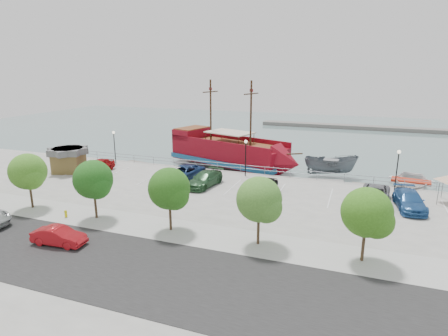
% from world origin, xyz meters
% --- Properties ---
extents(ground, '(160.00, 160.00, 0.00)m').
position_xyz_m(ground, '(0.00, 0.00, -1.00)').
color(ground, slate).
extents(land_slab, '(100.00, 58.00, 1.20)m').
position_xyz_m(land_slab, '(0.00, -21.00, -0.60)').
color(land_slab, gray).
rests_on(land_slab, ground).
extents(street, '(100.00, 8.00, 0.04)m').
position_xyz_m(street, '(0.00, -16.00, 0.01)').
color(street, black).
rests_on(street, land_slab).
extents(sidewalk, '(100.00, 4.00, 0.05)m').
position_xyz_m(sidewalk, '(0.00, -10.00, 0.01)').
color(sidewalk, '#A1A09F').
rests_on(sidewalk, land_slab).
extents(seawall_railing, '(50.00, 0.06, 1.00)m').
position_xyz_m(seawall_railing, '(0.00, 7.80, 0.53)').
color(seawall_railing, gray).
rests_on(seawall_railing, land_slab).
extents(far_shore, '(40.00, 3.00, 0.80)m').
position_xyz_m(far_shore, '(10.00, 55.00, -0.60)').
color(far_shore, slate).
rests_on(far_shore, ground).
extents(pirate_ship, '(19.77, 10.80, 12.25)m').
position_xyz_m(pirate_ship, '(-3.21, 12.93, 1.05)').
color(pirate_ship, maroon).
rests_on(pirate_ship, ground).
extents(patrol_boat, '(6.89, 3.82, 2.52)m').
position_xyz_m(patrol_boat, '(9.11, 13.07, 0.26)').
color(patrol_boat, slate).
rests_on(patrol_boat, ground).
extents(speedboat, '(6.02, 7.76, 1.48)m').
position_xyz_m(speedboat, '(17.95, 10.57, -0.26)').
color(speedboat, silver).
rests_on(speedboat, ground).
extents(dock_west, '(7.22, 3.36, 0.40)m').
position_xyz_m(dock_west, '(-15.29, 9.20, -0.80)').
color(dock_west, '#70665D').
rests_on(dock_west, ground).
extents(dock_mid, '(7.63, 3.44, 0.42)m').
position_xyz_m(dock_mid, '(7.33, 9.20, -0.79)').
color(dock_mid, gray).
rests_on(dock_mid, ground).
extents(dock_east, '(7.54, 2.44, 0.43)m').
position_xyz_m(dock_east, '(15.52, 9.20, -0.79)').
color(dock_east, slate).
rests_on(dock_east, ground).
extents(shed, '(4.54, 4.54, 2.93)m').
position_xyz_m(shed, '(-20.70, 1.01, 1.56)').
color(shed, brown).
rests_on(shed, land_slab).
extents(street_sedan, '(4.03, 1.70, 1.29)m').
position_xyz_m(street_sedan, '(-7.29, -14.93, 0.65)').
color(street_sedan, '#B6131A').
rests_on(street_sedan, street).
extents(fire_hydrant, '(0.23, 0.23, 0.67)m').
position_xyz_m(fire_hydrant, '(-10.49, -10.80, 0.37)').
color(fire_hydrant, '#DAC909').
rests_on(fire_hydrant, sidewalk).
extents(lamp_post_left, '(0.36, 0.36, 4.28)m').
position_xyz_m(lamp_post_left, '(-18.00, 6.50, 2.94)').
color(lamp_post_left, black).
rests_on(lamp_post_left, land_slab).
extents(lamp_post_mid, '(0.36, 0.36, 4.28)m').
position_xyz_m(lamp_post_mid, '(0.00, 6.50, 2.94)').
color(lamp_post_mid, black).
rests_on(lamp_post_mid, land_slab).
extents(lamp_post_right, '(0.36, 0.36, 4.28)m').
position_xyz_m(lamp_post_right, '(16.00, 6.50, 2.94)').
color(lamp_post_right, black).
rests_on(lamp_post_right, land_slab).
extents(tree_b, '(3.30, 3.20, 5.00)m').
position_xyz_m(tree_b, '(-14.85, -10.07, 3.30)').
color(tree_b, '#473321').
rests_on(tree_b, sidewalk).
extents(tree_c, '(3.30, 3.20, 5.00)m').
position_xyz_m(tree_c, '(-7.85, -10.07, 3.30)').
color(tree_c, '#473321').
rests_on(tree_c, sidewalk).
extents(tree_d, '(3.30, 3.20, 5.00)m').
position_xyz_m(tree_d, '(-0.85, -10.07, 3.30)').
color(tree_d, '#473321').
rests_on(tree_d, sidewalk).
extents(tree_e, '(3.30, 3.20, 5.00)m').
position_xyz_m(tree_e, '(6.15, -10.07, 3.30)').
color(tree_e, '#473321').
rests_on(tree_e, sidewalk).
extents(tree_f, '(3.30, 3.20, 5.00)m').
position_xyz_m(tree_f, '(13.15, -10.07, 3.30)').
color(tree_f, '#473321').
rests_on(tree_f, sidewalk).
extents(parked_car_a, '(1.93, 4.71, 1.60)m').
position_xyz_m(parked_car_a, '(-17.17, 1.95, 0.80)').
color(parked_car_a, '#960B0B').
rests_on(parked_car_a, land_slab).
extents(parked_car_c, '(3.67, 6.14, 1.60)m').
position_xyz_m(parked_car_c, '(-6.12, 2.65, 0.80)').
color(parked_car_c, navy).
rests_on(parked_car_c, land_slab).
extents(parked_car_d, '(2.86, 5.57, 1.55)m').
position_xyz_m(parked_car_d, '(-2.95, 1.30, 0.77)').
color(parked_car_d, '#27512D').
rests_on(parked_car_d, land_slab).
extents(parked_car_e, '(1.78, 4.01, 1.34)m').
position_xyz_m(parked_car_e, '(3.75, 1.69, 0.67)').
color(parked_car_e, black).
rests_on(parked_car_e, land_slab).
extents(parked_car_g, '(2.86, 5.54, 1.49)m').
position_xyz_m(parked_car_g, '(14.04, 2.34, 0.75)').
color(parked_car_g, slate).
rests_on(parked_car_g, land_slab).
extents(parked_car_h, '(2.83, 5.63, 1.57)m').
position_xyz_m(parked_car_h, '(16.85, 1.47, 0.78)').
color(parked_car_h, '#255491').
rests_on(parked_car_h, land_slab).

